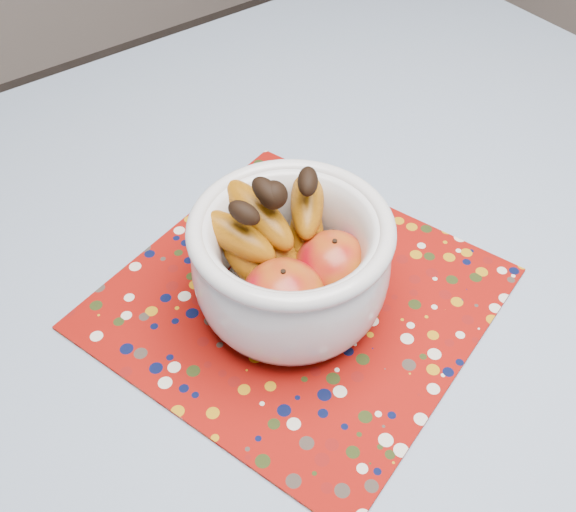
{
  "coord_description": "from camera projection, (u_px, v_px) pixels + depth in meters",
  "views": [
    {
      "loc": [
        -0.36,
        -0.31,
        1.33
      ],
      "look_at": [
        -0.08,
        0.07,
        0.84
      ],
      "focal_mm": 42.0,
      "sensor_mm": 36.0,
      "label": 1
    }
  ],
  "objects": [
    {
      "name": "table",
      "position": [
        378.0,
        356.0,
        0.79
      ],
      "size": [
        1.2,
        1.2,
        0.75
      ],
      "color": "brown",
      "rests_on": "ground"
    },
    {
      "name": "tablecloth",
      "position": [
        385.0,
        313.0,
        0.73
      ],
      "size": [
        1.32,
        1.32,
        0.01
      ],
      "primitive_type": "cube",
      "color": "slate",
      "rests_on": "table"
    },
    {
      "name": "placemat",
      "position": [
        298.0,
        298.0,
        0.74
      ],
      "size": [
        0.47,
        0.47,
        0.0
      ],
      "primitive_type": "cube",
      "rotation": [
        0.0,
        0.0,
        0.31
      ],
      "color": "maroon",
      "rests_on": "tablecloth"
    },
    {
      "name": "fruit_bowl",
      "position": [
        288.0,
        255.0,
        0.68
      ],
      "size": [
        0.22,
        0.2,
        0.16
      ],
      "color": "silver",
      "rests_on": "placemat"
    }
  ]
}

